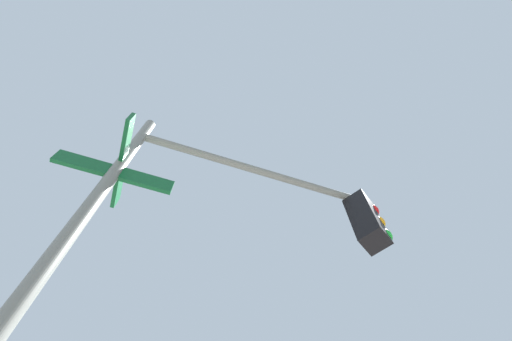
% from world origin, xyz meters
% --- Properties ---
extents(traffic_signal_near, '(2.04, 3.02, 6.01)m').
position_xyz_m(traffic_signal_near, '(-5.96, -6.28, 4.27)').
color(traffic_signal_near, slate).
rests_on(traffic_signal_near, ground_plane).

